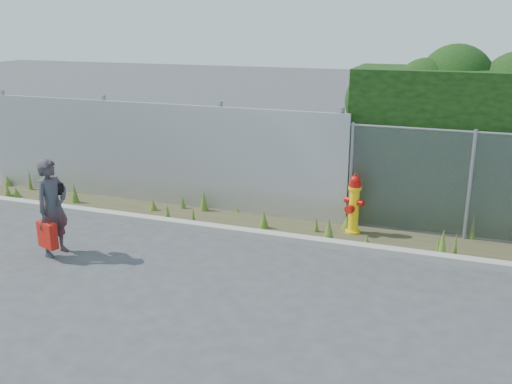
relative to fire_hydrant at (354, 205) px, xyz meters
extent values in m
plane|color=#3D3D3F|center=(-1.21, -2.59, -0.57)|extent=(80.00, 80.00, 0.00)
cube|color=#A29F92|center=(-1.21, -0.79, -0.51)|extent=(16.00, 0.22, 0.12)
cube|color=#403B24|center=(-1.21, -0.19, -0.56)|extent=(16.00, 1.20, 0.01)
cone|color=#41601D|center=(-3.20, 0.22, -0.35)|extent=(0.18, 0.18, 0.44)
cone|color=#41601D|center=(-6.78, -0.56, -0.39)|extent=(0.15, 0.15, 0.36)
cone|color=#41601D|center=(-0.44, -0.13, -0.45)|extent=(0.09, 0.09, 0.22)
cone|color=#41601D|center=(-3.69, 0.20, -0.42)|extent=(0.12, 0.12, 0.30)
cone|color=#41601D|center=(-0.67, -0.19, -0.42)|extent=(0.12, 0.12, 0.30)
cone|color=#41601D|center=(-7.63, -0.36, -0.45)|extent=(0.22, 0.22, 0.22)
cone|color=#41601D|center=(0.36, -0.58, -0.46)|extent=(0.13, 0.13, 0.20)
cone|color=#41601D|center=(1.84, -0.51, -0.35)|extent=(0.09, 0.09, 0.44)
cone|color=#41601D|center=(-0.33, -0.58, -0.34)|extent=(0.21, 0.21, 0.45)
cone|color=#41601D|center=(-7.74, 0.23, -0.31)|extent=(0.10, 0.10, 0.50)
cone|color=#41601D|center=(1.64, -0.63, -0.31)|extent=(0.16, 0.16, 0.51)
cone|color=#41601D|center=(-6.10, -0.25, -0.34)|extent=(0.18, 0.18, 0.44)
cone|color=#41601D|center=(-2.51, 0.40, -0.46)|extent=(0.13, 0.13, 0.20)
cone|color=#41601D|center=(-8.47, 0.29, -0.43)|extent=(0.20, 0.20, 0.28)
cone|color=#41601D|center=(-0.14, 0.13, -0.42)|extent=(0.24, 0.24, 0.29)
cone|color=#41601D|center=(-4.22, -0.13, -0.45)|extent=(0.19, 0.19, 0.24)
cone|color=#41601D|center=(0.00, -0.01, -0.44)|extent=(0.17, 0.17, 0.24)
cone|color=#41601D|center=(2.12, 0.43, -0.31)|extent=(0.11, 0.11, 0.51)
cone|color=#41601D|center=(-3.63, -0.58, -0.40)|extent=(0.15, 0.15, 0.33)
cone|color=#41601D|center=(-7.78, -0.46, -0.42)|extent=(0.18, 0.18, 0.30)
cone|color=#41601D|center=(-1.66, -0.34, -0.39)|extent=(0.20, 0.20, 0.36)
cone|color=#41601D|center=(1.57, -0.56, -0.40)|extent=(0.10, 0.10, 0.33)
cone|color=#41601D|center=(-3.11, -0.47, -0.41)|extent=(0.08, 0.08, 0.31)
cube|color=#AEB1B5|center=(-4.46, 0.41, 0.53)|extent=(8.50, 0.08, 2.20)
cylinder|color=gray|center=(-8.51, 0.53, 0.58)|extent=(0.10, 0.10, 2.30)
cylinder|color=gray|center=(-5.71, 0.53, 0.58)|extent=(0.10, 0.10, 2.30)
cylinder|color=gray|center=(-2.91, 0.53, 0.58)|extent=(0.10, 0.10, 2.30)
cylinder|color=gray|center=(-0.41, 0.53, 0.58)|extent=(0.10, 0.10, 2.30)
cylinder|color=gray|center=(-0.16, 0.41, 0.46)|extent=(0.07, 0.07, 2.05)
cylinder|color=gray|center=(1.99, 0.41, 0.46)|extent=(0.07, 0.07, 2.05)
sphere|color=black|center=(0.14, 1.49, 1.76)|extent=(1.38, 1.38, 1.38)
sphere|color=black|center=(1.01, 1.31, 2.06)|extent=(1.15, 1.15, 1.15)
sphere|color=black|center=(1.55, 1.55, 2.18)|extent=(1.43, 1.43, 1.43)
cylinder|color=yellow|center=(0.00, 0.01, -0.53)|extent=(0.29, 0.29, 0.06)
cylinder|color=yellow|center=(0.00, 0.01, -0.13)|extent=(0.18, 0.18, 0.87)
cylinder|color=yellow|center=(0.00, 0.01, 0.33)|extent=(0.25, 0.25, 0.05)
cylinder|color=#B20F0A|center=(0.00, 0.01, 0.40)|extent=(0.22, 0.22, 0.10)
sphere|color=#B20F0A|center=(0.00, 0.01, 0.47)|extent=(0.20, 0.20, 0.20)
cylinder|color=#B20F0A|center=(0.00, 0.01, 0.57)|extent=(0.05, 0.05, 0.05)
cylinder|color=#B20F0A|center=(-0.14, 0.01, 0.07)|extent=(0.10, 0.11, 0.11)
cylinder|color=#B20F0A|center=(0.14, 0.01, 0.07)|extent=(0.10, 0.11, 0.11)
cylinder|color=#B20F0A|center=(0.00, -0.14, -0.05)|extent=(0.15, 0.12, 0.15)
imported|color=#0D5357|center=(-4.62, -2.72, 0.28)|extent=(0.50, 0.67, 1.68)
cube|color=#AB0912|center=(-4.60, -2.93, -0.14)|extent=(0.40, 0.15, 0.44)
cylinder|color=#AB0912|center=(-4.60, -2.93, 0.15)|extent=(0.19, 0.02, 0.02)
cube|color=black|center=(-4.64, -2.53, 0.56)|extent=(0.26, 0.11, 0.19)
camera|label=1|loc=(1.75, -10.12, 3.31)|focal=40.00mm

